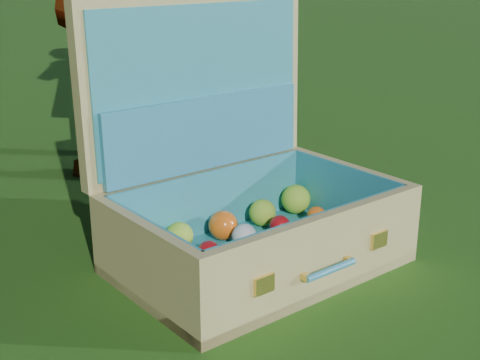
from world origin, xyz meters
name	(u,v)px	position (x,y,z in m)	size (l,w,h in m)	color
ground	(242,282)	(0.00, 0.00, 0.00)	(60.00, 60.00, 0.00)	#215114
suitcase	(239,189)	(0.07, 0.12, 0.17)	(0.68, 0.54, 0.60)	tan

